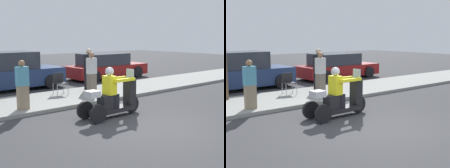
# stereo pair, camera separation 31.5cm
# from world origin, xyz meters

# --- Properties ---
(ground_plane) EXTENTS (60.00, 60.00, 0.00)m
(ground_plane) POSITION_xyz_m (0.00, 0.00, 0.00)
(ground_plane) COLOR #38383A
(sidewalk_strip) EXTENTS (28.00, 2.80, 0.12)m
(sidewalk_strip) POSITION_xyz_m (0.00, 4.60, 0.06)
(sidewalk_strip) COLOR gray
(sidewalk_strip) RESTS_ON ground
(motorcycle_trike) EXTENTS (2.12, 0.73, 1.51)m
(motorcycle_trike) POSITION_xyz_m (-0.03, 1.56, 0.55)
(motorcycle_trike) COLOR black
(motorcycle_trike) RESTS_ON ground
(spectator_far_back) EXTENTS (0.42, 0.29, 1.63)m
(spectator_far_back) POSITION_xyz_m (1.39, 4.49, 0.90)
(spectator_far_back) COLOR #726656
(spectator_far_back) RESTS_ON sidewalk_strip
(spectator_near_curb) EXTENTS (0.38, 0.24, 1.55)m
(spectator_near_curb) POSITION_xyz_m (-1.86, 3.72, 0.87)
(spectator_near_curb) COLOR gray
(spectator_near_curb) RESTS_ON sidewalk_strip
(spectator_end_of_line) EXTENTS (0.47, 0.35, 1.73)m
(spectator_end_of_line) POSITION_xyz_m (1.88, 5.32, 0.96)
(spectator_end_of_line) COLOR black
(spectator_end_of_line) RESTS_ON sidewalk_strip
(folding_chair_curbside) EXTENTS (0.53, 0.53, 0.82)m
(folding_chair_curbside) POSITION_xyz_m (0.32, 5.17, 0.62)
(folding_chair_curbside) COLOR #A5A8AD
(folding_chair_curbside) RESTS_ON sidewalk_strip
(parked_car_lot_right) EXTENTS (4.76, 2.08, 1.41)m
(parked_car_lot_right) POSITION_xyz_m (5.11, 8.17, 0.67)
(parked_car_lot_right) COLOR maroon
(parked_car_lot_right) RESTS_ON ground
(parked_car_lot_center) EXTENTS (4.56, 2.03, 1.69)m
(parked_car_lot_center) POSITION_xyz_m (-0.50, 8.03, 0.79)
(parked_car_lot_center) COLOR navy
(parked_car_lot_center) RESTS_ON ground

